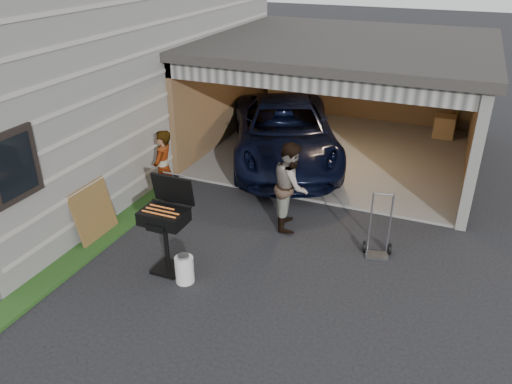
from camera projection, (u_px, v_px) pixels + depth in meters
ground at (194, 285)px, 8.08m from camera, size 80.00×80.00×0.00m
house at (52, 43)px, 12.20m from camera, size 7.00×11.00×5.50m
groundcover_strip at (41, 285)px, 8.01m from camera, size 0.50×8.00×0.06m
garage at (348, 79)px, 12.58m from camera, size 6.80×6.30×2.90m
minivan at (284, 134)px, 12.28m from camera, size 4.30×5.77×1.46m
woman at (164, 169)px, 10.17m from camera, size 0.50×0.66×1.65m
man at (291, 186)px, 9.40m from camera, size 0.88×1.00×1.72m
bbq_grill at (166, 219)px, 8.05m from camera, size 0.73×0.64×1.63m
propane_tank at (184, 270)px, 8.06m from camera, size 0.36×0.36×0.46m
plywood_panel at (94, 212)px, 9.16m from camera, size 0.27×0.96×1.06m
hand_truck at (378, 243)px, 8.77m from camera, size 0.52×0.44×1.20m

